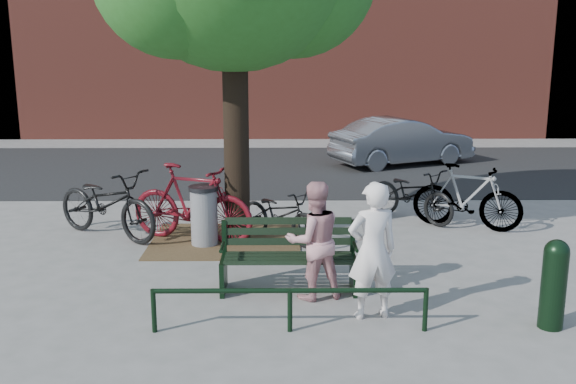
{
  "coord_description": "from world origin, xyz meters",
  "views": [
    {
      "loc": [
        -0.09,
        -7.8,
        3.09
      ],
      "look_at": [
        0.0,
        1.0,
        1.09
      ],
      "focal_mm": 40.0,
      "sensor_mm": 36.0,
      "label": 1
    }
  ],
  "objects_px": {
    "park_bench": "(289,254)",
    "bollard": "(554,281)",
    "parked_car": "(402,141)",
    "bicycle_c": "(280,214)",
    "person_left": "(372,251)",
    "person_right": "(314,240)",
    "litter_bin": "(204,215)"
  },
  "relations": [
    {
      "from": "park_bench",
      "to": "bollard",
      "type": "height_order",
      "value": "bollard"
    },
    {
      "from": "bollard",
      "to": "bicycle_c",
      "type": "xyz_separation_m",
      "value": [
        -3.05,
        3.32,
        -0.11
      ]
    },
    {
      "from": "person_right",
      "to": "parked_car",
      "type": "relative_size",
      "value": 0.39
    },
    {
      "from": "litter_bin",
      "to": "bicycle_c",
      "type": "height_order",
      "value": "litter_bin"
    },
    {
      "from": "bicycle_c",
      "to": "parked_car",
      "type": "height_order",
      "value": "parked_car"
    },
    {
      "from": "person_left",
      "to": "person_right",
      "type": "relative_size",
      "value": 1.08
    },
    {
      "from": "bollard",
      "to": "bicycle_c",
      "type": "bearing_deg",
      "value": 132.55
    },
    {
      "from": "park_bench",
      "to": "person_right",
      "type": "distance_m",
      "value": 0.5
    },
    {
      "from": "park_bench",
      "to": "parked_car",
      "type": "relative_size",
      "value": 0.45
    },
    {
      "from": "litter_bin",
      "to": "bollard",
      "type": "bearing_deg",
      "value": -36.32
    },
    {
      "from": "person_right",
      "to": "parked_car",
      "type": "distance_m",
      "value": 9.71
    },
    {
      "from": "park_bench",
      "to": "person_right",
      "type": "bearing_deg",
      "value": -42.52
    },
    {
      "from": "person_left",
      "to": "litter_bin",
      "type": "height_order",
      "value": "person_left"
    },
    {
      "from": "person_left",
      "to": "parked_car",
      "type": "xyz_separation_m",
      "value": [
        2.18,
        9.9,
        -0.18
      ]
    },
    {
      "from": "bicycle_c",
      "to": "bollard",
      "type": "bearing_deg",
      "value": -94.07
    },
    {
      "from": "person_left",
      "to": "bollard",
      "type": "distance_m",
      "value": 2.02
    },
    {
      "from": "park_bench",
      "to": "parked_car",
      "type": "bearing_deg",
      "value": 70.86
    },
    {
      "from": "bicycle_c",
      "to": "parked_car",
      "type": "distance_m",
      "value": 7.61
    },
    {
      "from": "person_left",
      "to": "litter_bin",
      "type": "xyz_separation_m",
      "value": [
        -2.27,
        2.81,
        -0.32
      ]
    },
    {
      "from": "person_left",
      "to": "bollard",
      "type": "bearing_deg",
      "value": 158.92
    },
    {
      "from": "person_right",
      "to": "parked_car",
      "type": "height_order",
      "value": "person_right"
    },
    {
      "from": "bollard",
      "to": "person_left",
      "type": "bearing_deg",
      "value": 171.08
    },
    {
      "from": "person_left",
      "to": "parked_car",
      "type": "bearing_deg",
      "value": -114.56
    },
    {
      "from": "park_bench",
      "to": "person_left",
      "type": "relative_size",
      "value": 1.07
    },
    {
      "from": "litter_bin",
      "to": "parked_car",
      "type": "relative_size",
      "value": 0.25
    },
    {
      "from": "person_right",
      "to": "litter_bin",
      "type": "height_order",
      "value": "person_right"
    },
    {
      "from": "person_left",
      "to": "bicycle_c",
      "type": "height_order",
      "value": "person_left"
    },
    {
      "from": "park_bench",
      "to": "bollard",
      "type": "bearing_deg",
      "value": -22.29
    },
    {
      "from": "person_right",
      "to": "bicycle_c",
      "type": "relative_size",
      "value": 0.88
    },
    {
      "from": "bicycle_c",
      "to": "person_left",
      "type": "bearing_deg",
      "value": -117.1
    },
    {
      "from": "litter_bin",
      "to": "parked_car",
      "type": "distance_m",
      "value": 8.36
    },
    {
      "from": "bollard",
      "to": "bicycle_c",
      "type": "distance_m",
      "value": 4.51
    }
  ]
}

